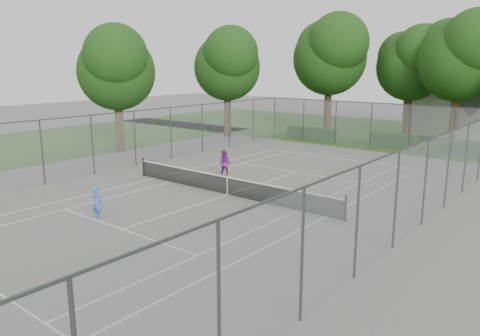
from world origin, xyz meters
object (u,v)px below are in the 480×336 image
Objects in this scene: house at (458,92)px; girl_player at (97,202)px; woman_player at (225,164)px; tennis_net at (227,185)px.

house is 35.78m from girl_player.
woman_player is (-0.49, 8.83, 0.12)m from girl_player.
tennis_net is 6.44m from girl_player.
woman_player reaches higher than tennis_net.
girl_player is at bearing -104.71° from woman_player.
house reaches higher than woman_player.
house is 6.03× the size of woman_player.
girl_player is at bearing -108.15° from tennis_net.
house is at bearing -99.80° from girl_player.
tennis_net is at bearing -65.25° from woman_player.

